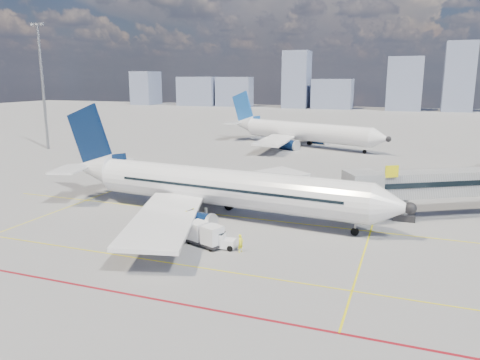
% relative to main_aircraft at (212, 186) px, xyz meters
% --- Properties ---
extents(ground, '(420.00, 420.00, 0.00)m').
position_rel_main_aircraft_xyz_m(ground, '(2.92, -7.72, -3.22)').
color(ground, slate).
rests_on(ground, ground).
extents(apron_markings, '(90.00, 35.12, 0.01)m').
position_rel_main_aircraft_xyz_m(apron_markings, '(2.34, -11.63, -3.21)').
color(apron_markings, '#D6CC0B').
rests_on(apron_markings, ground).
extents(jet_bridge, '(23.55, 15.78, 6.30)m').
position_rel_main_aircraft_xyz_m(jet_bridge, '(26.43, 9.19, 0.52)').
color(jet_bridge, '#94989C').
rests_on(jet_bridge, ground).
extents(floodlight_mast_nw, '(3.20, 0.61, 25.45)m').
position_rel_main_aircraft_xyz_m(floodlight_mast_nw, '(-52.08, 32.27, 10.37)').
color(floodlight_mast_nw, gray).
rests_on(floodlight_mast_nw, ground).
extents(distant_skyline, '(250.48, 15.14, 29.93)m').
position_rel_main_aircraft_xyz_m(distant_skyline, '(21.60, 182.28, 8.23)').
color(distant_skyline, slate).
rests_on(distant_skyline, ground).
extents(main_aircraft, '(41.37, 35.99, 12.09)m').
position_rel_main_aircraft_xyz_m(main_aircraft, '(0.00, 0.00, 0.00)').
color(main_aircraft, white).
rests_on(main_aircraft, ground).
extents(second_aircraft, '(39.31, 33.30, 11.98)m').
position_rel_main_aircraft_xyz_m(second_aircraft, '(-3.15, 54.98, 0.00)').
color(second_aircraft, white).
rests_on(second_aircraft, ground).
extents(baggage_tug, '(2.16, 1.41, 1.44)m').
position_rel_main_aircraft_xyz_m(baggage_tug, '(5.02, -9.12, -2.53)').
color(baggage_tug, white).
rests_on(baggage_tug, ground).
extents(cargo_dolly, '(4.04, 2.89, 2.03)m').
position_rel_main_aircraft_xyz_m(cargo_dolly, '(3.29, -9.02, -2.11)').
color(cargo_dolly, black).
rests_on(cargo_dolly, ground).
extents(belt_loader, '(5.91, 2.65, 2.37)m').
position_rel_main_aircraft_xyz_m(belt_loader, '(-2.86, -5.48, -2.60)').
color(belt_loader, black).
rests_on(belt_loader, ground).
extents(ramp_worker, '(0.56, 0.68, 1.61)m').
position_rel_main_aircraft_xyz_m(ramp_worker, '(6.85, -9.40, -2.42)').
color(ramp_worker, yellow).
rests_on(ramp_worker, ground).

